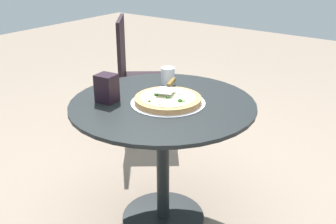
# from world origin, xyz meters

# --- Properties ---
(ground_plane) EXTENTS (10.00, 10.00, 0.00)m
(ground_plane) POSITION_xyz_m (0.00, 0.00, 0.00)
(ground_plane) COLOR gray
(patio_table) EXTENTS (0.91, 0.91, 0.69)m
(patio_table) POSITION_xyz_m (0.00, 0.00, 0.52)
(patio_table) COLOR black
(patio_table) RESTS_ON ground
(pizza_on_tray) EXTENTS (0.36, 0.36, 0.05)m
(pizza_on_tray) POSITION_xyz_m (0.03, 0.01, 0.71)
(pizza_on_tray) COLOR silver
(pizza_on_tray) RESTS_ON patio_table
(pizza_server) EXTENTS (0.12, 0.21, 0.02)m
(pizza_server) POSITION_xyz_m (-0.02, 0.08, 0.75)
(pizza_server) COLOR silver
(pizza_server) RESTS_ON pizza_on_tray
(drinking_cup) EXTENTS (0.08, 0.08, 0.09)m
(drinking_cup) POSITION_xyz_m (-0.14, 0.23, 0.74)
(drinking_cup) COLOR silver
(drinking_cup) RESTS_ON patio_table
(napkin_dispenser) EXTENTS (0.10, 0.09, 0.14)m
(napkin_dispenser) POSITION_xyz_m (-0.22, -0.15, 0.76)
(napkin_dispenser) COLOR black
(napkin_dispenser) RESTS_ON patio_table
(patio_chair_far) EXTENTS (0.54, 0.54, 0.92)m
(patio_chair_far) POSITION_xyz_m (-0.78, 0.70, 0.53)
(patio_chair_far) COLOR black
(patio_chair_far) RESTS_ON ground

